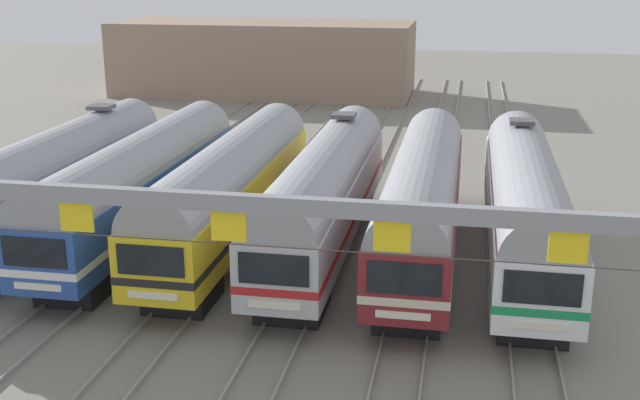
{
  "coord_description": "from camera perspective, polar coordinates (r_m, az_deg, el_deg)",
  "views": [
    {
      "loc": [
        7.74,
        -31.57,
        12.0
      ],
      "look_at": [
        1.96,
        -0.67,
        2.48
      ],
      "focal_mm": 44.75,
      "sensor_mm": 36.0,
      "label": 1
    }
  ],
  "objects": [
    {
      "name": "ground_plane",
      "position": [
        34.64,
        -2.99,
        -3.44
      ],
      "size": [
        160.0,
        160.0,
        0.0
      ],
      "primitive_type": "plane",
      "color": "gray"
    },
    {
      "name": "track_bed",
      "position": [
        50.6,
        1.5,
        3.21
      ],
      "size": [
        21.91,
        70.0,
        0.15
      ],
      "color": "gray",
      "rests_on": "ground"
    },
    {
      "name": "commuter_train_silver",
      "position": [
        37.48,
        -18.41,
        1.59
      ],
      "size": [
        2.88,
        18.06,
        5.05
      ],
      "color": "silver",
      "rests_on": "ground"
    },
    {
      "name": "commuter_train_blue",
      "position": [
        35.71,
        -12.66,
        1.31
      ],
      "size": [
        2.88,
        18.06,
        4.77
      ],
      "color": "#284C9E",
      "rests_on": "ground"
    },
    {
      "name": "commuter_train_yellow",
      "position": [
        34.33,
        -6.37,
        1.0
      ],
      "size": [
        2.88,
        18.06,
        4.77
      ],
      "color": "gold",
      "rests_on": "ground"
    },
    {
      "name": "commuter_train_stainless",
      "position": [
        33.4,
        0.35,
        0.66
      ],
      "size": [
        2.88,
        18.06,
        5.05
      ],
      "color": "#B2B5BA",
      "rests_on": "ground"
    },
    {
      "name": "commuter_train_maroon",
      "position": [
        32.95,
        7.35,
        0.29
      ],
      "size": [
        2.88,
        18.06,
        4.77
      ],
      "color": "maroon",
      "rests_on": "ground"
    },
    {
      "name": "commuter_train_white",
      "position": [
        33.0,
        14.43,
        -0.09
      ],
      "size": [
        2.88,
        18.06,
        5.05
      ],
      "color": "white",
      "rests_on": "ground"
    },
    {
      "name": "catenary_gantry",
      "position": [
        20.75,
        -11.93,
        -2.22
      ],
      "size": [
        25.65,
        0.44,
        6.97
      ],
      "color": "gray",
      "rests_on": "ground"
    },
    {
      "name": "maintenance_building",
      "position": [
        74.45,
        -3.99,
        10.09
      ],
      "size": [
        26.88,
        10.0,
        6.57
      ],
      "primitive_type": "cube",
      "color": "gray",
      "rests_on": "ground"
    }
  ]
}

